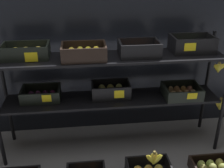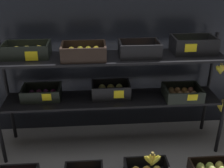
% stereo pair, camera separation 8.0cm
% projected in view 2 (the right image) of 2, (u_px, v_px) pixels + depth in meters
% --- Properties ---
extents(ground_plane, '(10.00, 10.00, 0.00)m').
position_uv_depth(ground_plane, '(112.00, 144.00, 2.62)').
color(ground_plane, gray).
extents(storefront_wall, '(4.30, 0.12, 1.98)m').
position_uv_depth(storefront_wall, '(109.00, 32.00, 2.53)').
color(storefront_wall, black).
rests_on(storefront_wall, ground_plane).
extents(display_rack, '(2.02, 0.39, 1.03)m').
position_uv_depth(display_rack, '(114.00, 74.00, 2.32)').
color(display_rack, black).
rests_on(display_rack, ground_plane).
extents(banana_bunch_loose, '(0.15, 0.04, 0.14)m').
position_uv_depth(banana_bunch_loose, '(152.00, 160.00, 2.14)').
color(banana_bunch_loose, brown).
rests_on(banana_bunch_loose, crate_ground_apple_gold).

